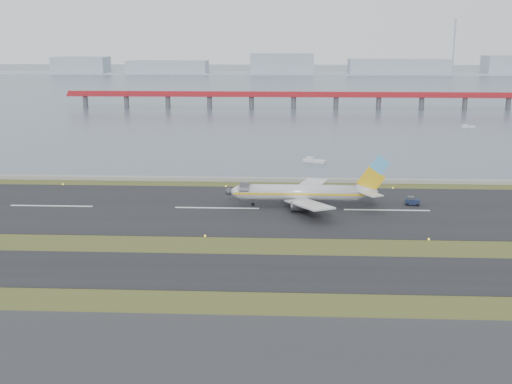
# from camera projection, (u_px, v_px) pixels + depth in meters

# --- Properties ---
(ground) EXTENTS (1000.00, 1000.00, 0.00)m
(ground) POSITION_uv_depth(u_px,v_px,m) (200.00, 249.00, 123.03)
(ground) COLOR #334819
(ground) RESTS_ON ground
(taxiway_strip) EXTENTS (1000.00, 18.00, 0.10)m
(taxiway_strip) POSITION_uv_depth(u_px,v_px,m) (191.00, 271.00, 111.37)
(taxiway_strip) COLOR black
(taxiway_strip) RESTS_ON ground
(runway_strip) EXTENTS (1000.00, 45.00, 0.10)m
(runway_strip) POSITION_uv_depth(u_px,v_px,m) (217.00, 208.00, 152.15)
(runway_strip) COLOR black
(runway_strip) RESTS_ON ground
(seawall) EXTENTS (1000.00, 2.50, 1.00)m
(seawall) POSITION_uv_depth(u_px,v_px,m) (228.00, 179.00, 181.17)
(seawall) COLOR gray
(seawall) RESTS_ON ground
(bay_water) EXTENTS (1400.00, 800.00, 1.30)m
(bay_water) POSITION_uv_depth(u_px,v_px,m) (269.00, 83.00, 569.66)
(bay_water) COLOR #4A5A6A
(bay_water) RESTS_ON ground
(red_pier) EXTENTS (260.00, 5.00, 10.20)m
(red_pier) POSITION_uv_depth(u_px,v_px,m) (294.00, 96.00, 363.12)
(red_pier) COLOR maroon
(red_pier) RESTS_ON ground
(far_shoreline) EXTENTS (1400.00, 80.00, 60.50)m
(far_shoreline) POSITION_uv_depth(u_px,v_px,m) (285.00, 68.00, 722.95)
(far_shoreline) COLOR #9CA8B9
(far_shoreline) RESTS_ON ground
(airliner) EXTENTS (38.52, 32.89, 12.80)m
(airliner) POSITION_uv_depth(u_px,v_px,m) (305.00, 193.00, 152.88)
(airliner) COLOR silver
(airliner) RESTS_ON ground
(pushback_tug) EXTENTS (3.68, 2.53, 2.18)m
(pushback_tug) POSITION_uv_depth(u_px,v_px,m) (412.00, 201.00, 154.61)
(pushback_tug) COLOR #141C37
(pushback_tug) RESTS_ON ground
(workboat_near) EXTENTS (7.69, 4.73, 1.78)m
(workboat_near) POSITION_uv_depth(u_px,v_px,m) (314.00, 161.00, 208.12)
(workboat_near) COLOR silver
(workboat_near) RESTS_ON ground
(workboat_far) EXTENTS (6.79, 3.23, 1.58)m
(workboat_far) POSITION_uv_depth(u_px,v_px,m) (467.00, 127.00, 288.25)
(workboat_far) COLOR silver
(workboat_far) RESTS_ON ground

